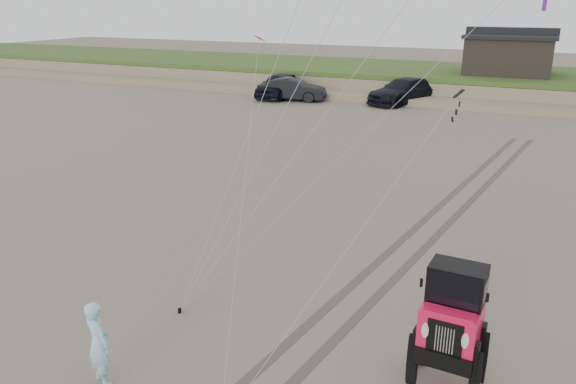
% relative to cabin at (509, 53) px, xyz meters
% --- Properties ---
extents(ground, '(160.00, 160.00, 0.00)m').
position_rel_cabin_xyz_m(ground, '(-2.00, -37.00, -3.24)').
color(ground, '#6B6054').
rests_on(ground, ground).
extents(dune_ridge, '(160.00, 14.25, 1.73)m').
position_rel_cabin_xyz_m(dune_ridge, '(-2.00, 0.50, -2.42)').
color(dune_ridge, '#7A6B54').
rests_on(dune_ridge, ground).
extents(cabin, '(6.40, 5.40, 3.35)m').
position_rel_cabin_xyz_m(cabin, '(0.00, 0.00, 0.00)').
color(cabin, black).
rests_on(cabin, dune_ridge).
extents(truck_a, '(2.25, 5.36, 1.81)m').
position_rel_cabin_xyz_m(truck_a, '(-15.42, -7.33, -2.33)').
color(truck_a, black).
rests_on(truck_a, ground).
extents(truck_b, '(5.12, 2.61, 1.61)m').
position_rel_cabin_xyz_m(truck_b, '(-13.97, -8.22, -2.43)').
color(truck_b, black).
rests_on(truck_b, ground).
extents(truck_c, '(4.90, 6.49, 1.75)m').
position_rel_cabin_xyz_m(truck_c, '(-6.29, -6.03, -2.36)').
color(truck_c, black).
rests_on(truck_c, ground).
extents(jeep, '(2.53, 5.33, 1.94)m').
position_rel_cabin_xyz_m(jeep, '(1.88, -36.16, -2.27)').
color(jeep, '#EE1445').
rests_on(jeep, ground).
extents(man, '(0.74, 0.61, 1.74)m').
position_rel_cabin_xyz_m(man, '(-4.12, -38.88, -2.37)').
color(man, '#96D6E8').
rests_on(man, ground).
extents(stake_main, '(0.08, 0.08, 0.12)m').
position_rel_cabin_xyz_m(stake_main, '(-4.25, -36.16, -3.18)').
color(stake_main, black).
rests_on(stake_main, ground).
extents(tire_tracks, '(5.22, 29.74, 0.01)m').
position_rel_cabin_xyz_m(tire_tracks, '(0.00, -29.00, -3.23)').
color(tire_tracks, '#4C443D').
rests_on(tire_tracks, ground).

